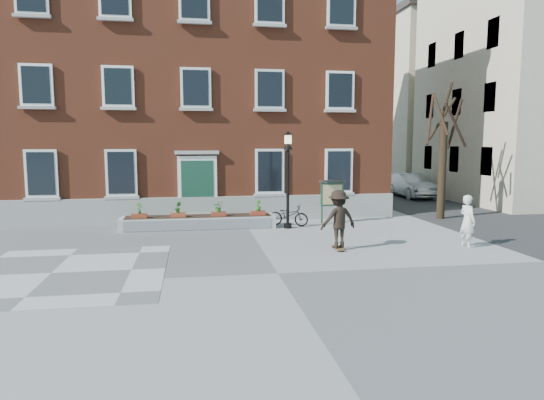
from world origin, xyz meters
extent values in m
plane|color=gray|center=(0.00, 0.00, 0.00)|extent=(100.00, 100.00, 0.00)
cube|color=#5F5F61|center=(-6.00, 1.00, 0.01)|extent=(6.00, 6.00, 0.01)
imported|color=black|center=(1.73, 7.26, 0.45)|extent=(1.79, 1.31, 0.90)
imported|color=#ACAEB1|center=(11.49, 16.29, 0.76)|extent=(1.67, 4.62, 1.51)
imported|color=silver|center=(6.83, 2.24, 0.88)|extent=(0.52, 0.70, 1.76)
cube|color=brown|center=(-2.00, 14.00, 6.00)|extent=(18.00, 10.00, 12.00)
cube|color=gray|center=(-2.00, 8.88, 0.55)|extent=(18.00, 0.24, 1.10)
cube|color=#9D9D98|center=(-2.00, 8.75, 0.10)|extent=(2.60, 0.80, 0.20)
cube|color=#969691|center=(-2.00, 8.90, 0.30)|extent=(2.20, 0.50, 0.20)
cube|color=white|center=(-2.00, 8.92, 1.65)|extent=(1.70, 0.12, 2.50)
cube|color=#163D2B|center=(-2.00, 8.87, 1.55)|extent=(1.40, 0.06, 2.30)
cube|color=#9F9F9A|center=(-2.00, 8.88, 3.05)|extent=(1.90, 0.25, 0.15)
cube|color=silver|center=(-8.40, 8.90, 2.20)|extent=(1.30, 0.10, 2.00)
cube|color=black|center=(-8.40, 8.85, 2.20)|extent=(1.08, 0.04, 1.78)
cube|color=#A1A19C|center=(-8.40, 8.84, 1.14)|extent=(1.44, 0.20, 0.12)
cube|color=white|center=(-8.40, 8.90, 5.80)|extent=(1.30, 0.10, 1.70)
cube|color=black|center=(-8.40, 8.85, 5.80)|extent=(1.08, 0.04, 1.48)
cube|color=gray|center=(-8.40, 8.84, 4.89)|extent=(1.44, 0.20, 0.12)
cube|color=#A1A19C|center=(-8.40, 8.84, 8.49)|extent=(1.44, 0.20, 0.12)
cube|color=silver|center=(-5.20, 8.90, 2.20)|extent=(1.30, 0.10, 2.00)
cube|color=black|center=(-5.20, 8.85, 2.20)|extent=(1.08, 0.04, 1.78)
cube|color=#A3A39E|center=(-5.20, 8.84, 1.14)|extent=(1.44, 0.20, 0.12)
cube|color=white|center=(-5.20, 8.90, 5.80)|extent=(1.30, 0.10, 1.70)
cube|color=black|center=(-5.20, 8.85, 5.80)|extent=(1.08, 0.04, 1.48)
cube|color=#AAAAA5|center=(-5.20, 8.84, 4.89)|extent=(1.44, 0.20, 0.12)
cube|color=#A6A6A1|center=(-5.20, 8.84, 8.49)|extent=(1.44, 0.20, 0.12)
cube|color=silver|center=(-2.00, 8.90, 5.80)|extent=(1.30, 0.10, 1.70)
cube|color=black|center=(-2.00, 8.85, 5.80)|extent=(1.08, 0.04, 1.48)
cube|color=#9C9C97|center=(-2.00, 8.84, 4.89)|extent=(1.44, 0.20, 0.12)
cube|color=white|center=(-2.00, 8.90, 9.40)|extent=(1.30, 0.10, 1.70)
cube|color=black|center=(-2.00, 8.85, 9.40)|extent=(1.08, 0.04, 1.48)
cube|color=#9B9A96|center=(-2.00, 8.84, 8.49)|extent=(1.44, 0.20, 0.12)
cube|color=white|center=(1.20, 8.90, 2.20)|extent=(1.30, 0.10, 2.00)
cube|color=black|center=(1.20, 8.85, 2.20)|extent=(1.08, 0.04, 1.78)
cube|color=#A2A29D|center=(1.20, 8.84, 1.14)|extent=(1.44, 0.20, 0.12)
cube|color=silver|center=(1.20, 8.90, 5.80)|extent=(1.30, 0.10, 1.70)
cube|color=black|center=(1.20, 8.85, 5.80)|extent=(1.08, 0.04, 1.48)
cube|color=#A2A29D|center=(1.20, 8.84, 4.89)|extent=(1.44, 0.20, 0.12)
cube|color=white|center=(1.20, 8.90, 9.40)|extent=(1.30, 0.10, 1.70)
cube|color=black|center=(1.20, 8.85, 9.40)|extent=(1.08, 0.04, 1.48)
cube|color=#ABAAA5|center=(1.20, 8.84, 8.49)|extent=(1.44, 0.20, 0.12)
cube|color=white|center=(4.40, 8.90, 2.20)|extent=(1.30, 0.10, 2.00)
cube|color=black|center=(4.40, 8.85, 2.20)|extent=(1.08, 0.04, 1.78)
cube|color=#A1A09C|center=(4.40, 8.84, 1.14)|extent=(1.44, 0.20, 0.12)
cube|color=white|center=(4.40, 8.90, 5.80)|extent=(1.30, 0.10, 1.70)
cube|color=black|center=(4.40, 8.85, 5.80)|extent=(1.08, 0.04, 1.48)
cube|color=#ACABA6|center=(4.40, 8.84, 4.89)|extent=(1.44, 0.20, 0.12)
cube|color=white|center=(4.40, 8.90, 9.40)|extent=(1.30, 0.10, 1.70)
cube|color=black|center=(4.40, 8.85, 9.40)|extent=(1.08, 0.04, 1.48)
cube|color=gray|center=(4.40, 8.84, 8.49)|extent=(1.44, 0.20, 0.12)
cube|color=beige|center=(-2.00, 7.20, 0.25)|extent=(6.20, 1.10, 0.50)
cube|color=#B5B5B5|center=(-2.00, 6.64, 0.25)|extent=(5.80, 0.02, 0.40)
cube|color=black|center=(-2.00, 7.20, 0.50)|extent=(5.80, 0.90, 0.06)
cube|color=maroon|center=(-4.30, 6.95, 0.60)|extent=(0.60, 0.25, 0.20)
imported|color=#29691F|center=(-4.30, 6.95, 0.92)|extent=(0.24, 0.24, 0.45)
cube|color=brown|center=(-2.80, 6.95, 0.60)|extent=(0.60, 0.25, 0.20)
imported|color=#265F1C|center=(-2.80, 6.95, 0.92)|extent=(0.25, 0.25, 0.45)
cube|color=maroon|center=(-1.20, 6.95, 0.60)|extent=(0.60, 0.25, 0.20)
imported|color=#29621D|center=(-1.20, 6.95, 0.92)|extent=(0.40, 0.40, 0.45)
cube|color=maroon|center=(0.40, 6.95, 0.60)|extent=(0.60, 0.25, 0.20)
imported|color=#2D6A1F|center=(0.40, 6.95, 0.92)|extent=(0.25, 0.25, 0.45)
cylinder|color=black|center=(9.00, 8.00, 2.20)|extent=(0.36, 0.36, 4.40)
cylinder|color=#312016|center=(9.51, 8.00, 4.29)|extent=(0.12, 1.12, 2.23)
cylinder|color=black|center=(9.17, 8.52, 4.55)|extent=(1.18, 0.49, 1.97)
cylinder|color=#321F16|center=(8.51, 8.36, 4.55)|extent=(0.88, 1.14, 2.35)
cylinder|color=#312216|center=(8.70, 7.78, 4.73)|extent=(0.60, 0.77, 1.90)
cylinder|color=black|center=(9.20, 7.37, 4.24)|extent=(1.39, 0.55, 1.95)
cylinder|color=black|center=(9.16, 8.13, 5.37)|extent=(0.43, 0.48, 1.58)
cube|color=#333335|center=(12.00, 18.00, 0.00)|extent=(8.00, 36.00, 0.01)
cube|color=beige|center=(18.00, 14.00, 7.00)|extent=(10.00, 11.00, 14.00)
cube|color=beige|center=(18.00, 26.00, 6.50)|extent=(10.00, 11.00, 13.00)
cube|color=#3B3533|center=(18.00, 26.00, 13.25)|extent=(10.40, 11.40, 0.50)
cube|color=black|center=(13.04, 10.80, 2.50)|extent=(0.08, 1.00, 1.50)
cube|color=black|center=(13.04, 14.00, 2.50)|extent=(0.08, 1.00, 1.50)
cube|color=black|center=(13.04, 17.20, 2.50)|extent=(0.08, 1.00, 1.50)
cube|color=black|center=(13.04, 10.80, 5.80)|extent=(0.08, 1.00, 1.50)
cube|color=black|center=(13.04, 14.00, 5.80)|extent=(0.08, 1.00, 1.50)
cube|color=black|center=(13.04, 17.20, 5.80)|extent=(0.08, 1.00, 1.50)
cube|color=black|center=(13.04, 10.80, 9.00)|extent=(0.08, 1.00, 1.50)
cube|color=black|center=(13.04, 14.00, 9.00)|extent=(0.08, 1.00, 1.50)
cube|color=black|center=(13.04, 17.20, 9.00)|extent=(0.08, 1.00, 1.50)
cylinder|color=black|center=(1.60, 6.70, 0.10)|extent=(0.32, 0.32, 0.20)
cylinder|color=black|center=(1.60, 6.70, 1.60)|extent=(0.12, 0.12, 3.20)
cone|color=black|center=(1.60, 6.70, 3.35)|extent=(0.40, 0.40, 0.30)
cube|color=#FFECBB|center=(1.60, 6.70, 3.60)|extent=(0.24, 0.24, 0.34)
cone|color=black|center=(1.60, 6.70, 3.85)|extent=(0.40, 0.40, 0.16)
cylinder|color=#1A3522|center=(3.28, 7.63, 0.90)|extent=(0.08, 0.08, 1.80)
cylinder|color=#172E20|center=(4.18, 7.63, 0.90)|extent=(0.08, 0.08, 1.80)
cube|color=#1B3625|center=(3.73, 7.63, 1.25)|extent=(1.00, 0.10, 1.00)
cube|color=#CCC684|center=(3.73, 7.57, 1.25)|extent=(0.85, 0.02, 0.85)
cube|color=#37332F|center=(3.73, 7.63, 1.82)|extent=(1.10, 0.16, 0.10)
cube|color=brown|center=(2.44, 2.51, 0.06)|extent=(0.22, 0.78, 0.03)
cylinder|color=black|center=(2.35, 2.23, 0.03)|extent=(0.03, 0.05, 0.05)
cylinder|color=black|center=(2.53, 2.23, 0.03)|extent=(0.03, 0.05, 0.05)
cylinder|color=black|center=(2.35, 2.79, 0.03)|extent=(0.03, 0.05, 0.05)
cylinder|color=black|center=(2.53, 2.79, 0.03)|extent=(0.03, 0.05, 0.05)
imported|color=black|center=(2.44, 2.51, 1.02)|extent=(1.33, 0.92, 1.89)
camera|label=1|loc=(-2.20, -12.45, 3.50)|focal=32.00mm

